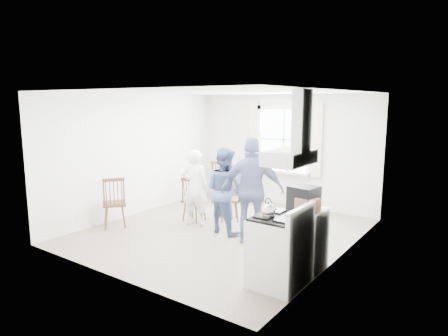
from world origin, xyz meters
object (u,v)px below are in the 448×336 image
person_right (252,190)px  low_cabinet (306,239)px  stereo_stack (304,198)px  windsor_chair_a (220,178)px  windsor_chair_c (114,197)px  gas_stove (280,250)px  windsor_chair_b (191,195)px  person_mid (225,190)px  person_left (195,188)px

person_right → low_cabinet: bearing=133.3°
stereo_stack → windsor_chair_a: (-3.19, 2.34, -0.44)m
stereo_stack → windsor_chair_c: (-3.75, -0.36, -0.45)m
gas_stove → windsor_chair_b: gas_stove is taller
windsor_chair_a → person_right: bearing=-42.2°
person_right → person_mid: bearing=-37.9°
low_cabinet → person_right: size_ratio=0.49×
windsor_chair_b → person_mid: size_ratio=0.58×
person_left → stereo_stack: bearing=147.9°
person_mid → low_cabinet: bearing=168.0°
low_cabinet → gas_stove: bearing=-95.7°
gas_stove → low_cabinet: size_ratio=1.24×
gas_stove → low_cabinet: (0.07, 0.70, -0.03)m
person_mid → windsor_chair_c: bearing=36.0°
stereo_stack → person_left: person_left is taller
low_cabinet → stereo_stack: bearing=-135.3°
low_cabinet → person_left: bearing=165.7°
low_cabinet → person_mid: 2.07m
gas_stove → person_left: 2.94m
stereo_stack → windsor_chair_a: bearing=143.7°
gas_stove → windsor_chair_a: 4.36m
windsor_chair_a → person_right: size_ratio=0.56×
gas_stove → person_mid: size_ratio=0.70×
windsor_chair_c → gas_stove: bearing=-4.7°
low_cabinet → person_left: size_ratio=0.59×
windsor_chair_b → person_right: 1.68m
low_cabinet → stereo_stack: stereo_stack is taller
gas_stove → windsor_chair_c: size_ratio=1.11×
gas_stove → stereo_stack: (0.03, 0.66, 0.59)m
gas_stove → person_left: size_ratio=0.74×
stereo_stack → person_left: bearing=164.7°
windsor_chair_a → person_right: (2.00, -1.81, 0.29)m
person_left → person_mid: person_mid is taller
windsor_chair_c → person_left: bearing=43.3°
stereo_stack → person_right: bearing=155.9°
stereo_stack → windsor_chair_a: size_ratio=0.42×
windsor_chair_a → gas_stove: bearing=-43.6°
windsor_chair_a → person_left: size_ratio=0.69×
windsor_chair_a → windsor_chair_c: (-0.57, -2.70, -0.02)m
gas_stove → windsor_chair_b: (-2.77, 1.47, 0.08)m
gas_stove → windsor_chair_b: size_ratio=1.21×
person_mid → windsor_chair_a: bearing=-45.2°
windsor_chair_c → person_left: 1.57m
windsor_chair_a → person_mid: 2.11m
low_cabinet → windsor_chair_b: bearing=164.9°
windsor_chair_b → person_left: 0.28m
low_cabinet → person_mid: bearing=161.3°
low_cabinet → person_right: 1.40m
stereo_stack → windsor_chair_c: stereo_stack is taller
stereo_stack → windsor_chair_b: 2.96m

